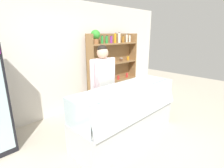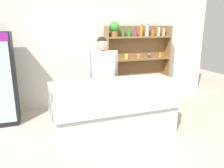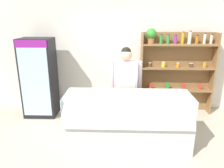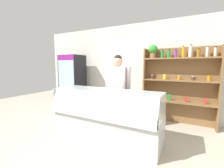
% 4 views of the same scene
% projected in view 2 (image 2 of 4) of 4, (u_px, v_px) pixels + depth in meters
% --- Properties ---
extents(ground_plane, '(12.00, 12.00, 0.00)m').
position_uv_depth(ground_plane, '(117.00, 138.00, 3.87)').
color(ground_plane, beige).
extents(back_wall, '(6.80, 0.10, 2.70)m').
position_uv_depth(back_wall, '(88.00, 50.00, 5.34)').
color(back_wall, white).
rests_on(back_wall, ground).
extents(shelving_unit, '(1.72, 0.29, 2.02)m').
position_uv_depth(shelving_unit, '(136.00, 58.00, 5.51)').
color(shelving_unit, olive).
rests_on(shelving_unit, ground).
extents(deli_display_case, '(2.20, 0.76, 1.01)m').
position_uv_depth(deli_display_case, '(114.00, 119.00, 3.91)').
color(deli_display_case, silver).
rests_on(deli_display_case, ground).
extents(shop_clerk, '(0.64, 0.25, 1.73)m').
position_uv_depth(shop_clerk, '(102.00, 73.00, 4.27)').
color(shop_clerk, '#2D2D38').
rests_on(shop_clerk, ground).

